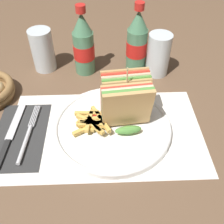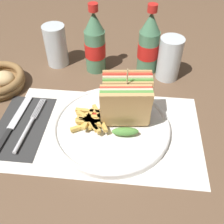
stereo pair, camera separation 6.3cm
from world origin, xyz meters
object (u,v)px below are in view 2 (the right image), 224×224
(glass_near, at_px, (169,59))
(fork, at_px, (27,129))
(club_sandwich, at_px, (126,103))
(plate_main, at_px, (111,127))
(coke_bottle_far, at_px, (149,45))
(glass_far, at_px, (56,48))
(knife, at_px, (13,124))
(coke_bottle_near, at_px, (95,44))

(glass_near, bearing_deg, fork, -143.23)
(club_sandwich, bearing_deg, plate_main, -148.55)
(fork, bearing_deg, coke_bottle_far, 49.30)
(coke_bottle_far, distance_m, glass_far, 0.28)
(knife, distance_m, glass_near, 0.46)
(plate_main, relative_size, coke_bottle_near, 1.39)
(glass_far, bearing_deg, coke_bottle_far, -1.76)
(coke_bottle_near, relative_size, glass_near, 1.62)
(plate_main, bearing_deg, glass_far, 126.44)
(coke_bottle_far, distance_m, glass_near, 0.07)
(plate_main, xyz_separation_m, fork, (-0.20, -0.03, -0.00))
(glass_near, bearing_deg, coke_bottle_far, 154.70)
(glass_far, bearing_deg, club_sandwich, -47.15)
(plate_main, height_order, coke_bottle_far, coke_bottle_far)
(coke_bottle_near, xyz_separation_m, glass_near, (0.22, -0.02, -0.02))
(coke_bottle_far, bearing_deg, coke_bottle_near, -175.89)
(coke_bottle_far, xyz_separation_m, glass_far, (-0.28, 0.01, -0.03))
(club_sandwich, distance_m, glass_far, 0.34)
(club_sandwich, bearing_deg, coke_bottle_far, 78.36)
(fork, distance_m, glass_near, 0.43)
(plate_main, height_order, glass_far, glass_far)
(plate_main, relative_size, fork, 1.56)
(club_sandwich, height_order, fork, club_sandwich)
(glass_near, distance_m, glass_far, 0.34)
(knife, bearing_deg, club_sandwich, 10.37)
(knife, height_order, glass_far, glass_far)
(glass_far, bearing_deg, coke_bottle_near, -9.00)
(club_sandwich, xyz_separation_m, coke_bottle_near, (-0.11, 0.23, 0.02))
(club_sandwich, height_order, glass_far, club_sandwich)
(knife, height_order, coke_bottle_far, coke_bottle_far)
(fork, xyz_separation_m, coke_bottle_near, (0.13, 0.28, 0.08))
(plate_main, distance_m, coke_bottle_near, 0.27)
(fork, height_order, coke_bottle_near, coke_bottle_near)
(knife, xyz_separation_m, coke_bottle_far, (0.32, 0.27, 0.08))
(fork, bearing_deg, glass_far, 93.49)
(club_sandwich, distance_m, coke_bottle_near, 0.25)
(knife, distance_m, glass_far, 0.29)
(glass_near, bearing_deg, glass_far, 173.69)
(club_sandwich, height_order, coke_bottle_near, coke_bottle_near)
(plate_main, distance_m, fork, 0.20)
(plate_main, xyz_separation_m, coke_bottle_near, (-0.07, 0.25, 0.08))
(plate_main, relative_size, club_sandwich, 1.91)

